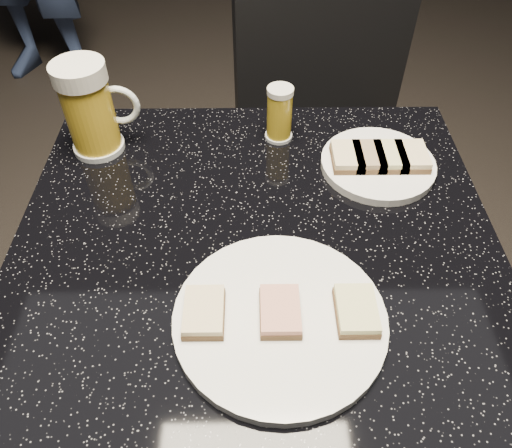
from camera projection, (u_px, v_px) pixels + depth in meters
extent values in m
plane|color=black|center=(256.00, 442.00, 1.25)|extent=(6.00, 6.00, 0.00)
cylinder|color=white|center=(280.00, 319.00, 0.62)|extent=(0.27, 0.27, 0.01)
cylinder|color=white|center=(378.00, 164.00, 0.82)|extent=(0.19, 0.19, 0.01)
cylinder|color=black|center=(256.00, 440.00, 1.24)|extent=(0.44, 0.44, 0.03)
cylinder|color=black|center=(256.00, 373.00, 0.98)|extent=(0.10, 0.10, 0.69)
cube|color=black|center=(256.00, 255.00, 0.72)|extent=(0.70, 0.70, 0.03)
cylinder|color=silver|center=(99.00, 146.00, 0.86)|extent=(0.09, 0.09, 0.01)
cylinder|color=gold|center=(90.00, 114.00, 0.81)|extent=(0.08, 0.08, 0.12)
cylinder|color=white|center=(78.00, 73.00, 0.76)|extent=(0.08, 0.08, 0.03)
torus|color=white|center=(118.00, 105.00, 0.82)|extent=(0.07, 0.01, 0.07)
cylinder|color=silver|center=(279.00, 136.00, 0.88)|extent=(0.05, 0.05, 0.01)
cylinder|color=gold|center=(279.00, 115.00, 0.85)|extent=(0.04, 0.04, 0.08)
cylinder|color=silver|center=(280.00, 91.00, 0.82)|extent=(0.04, 0.04, 0.01)
cube|color=black|center=(342.00, 189.00, 1.23)|extent=(0.52, 0.52, 0.04)
cylinder|color=black|center=(288.00, 318.00, 1.25)|extent=(0.03, 0.03, 0.43)
cylinder|color=black|center=(421.00, 288.00, 1.31)|extent=(0.03, 0.03, 0.43)
cylinder|color=black|center=(252.00, 217.00, 1.49)|extent=(0.03, 0.03, 0.43)
cylinder|color=black|center=(366.00, 195.00, 1.56)|extent=(0.03, 0.03, 0.43)
cube|color=black|center=(323.00, 67.00, 1.20)|extent=(0.43, 0.14, 0.43)
cube|color=#4C3521|center=(204.00, 314.00, 0.61)|extent=(0.05, 0.07, 0.01)
cube|color=beige|center=(204.00, 310.00, 0.60)|extent=(0.05, 0.07, 0.01)
cube|color=#4C3521|center=(280.00, 313.00, 0.61)|extent=(0.05, 0.07, 0.01)
cube|color=tan|center=(280.00, 309.00, 0.60)|extent=(0.05, 0.07, 0.01)
cube|color=#4C3521|center=(356.00, 313.00, 0.61)|extent=(0.05, 0.07, 0.01)
cube|color=#D1D184|center=(357.00, 308.00, 0.60)|extent=(0.05, 0.07, 0.01)
cube|color=#4C3521|center=(347.00, 159.00, 0.81)|extent=(0.05, 0.07, 0.01)
cube|color=beige|center=(348.00, 154.00, 0.80)|extent=(0.05, 0.07, 0.01)
cube|color=#4C3521|center=(368.00, 159.00, 0.81)|extent=(0.05, 0.07, 0.01)
cube|color=#8C7251|center=(369.00, 154.00, 0.81)|extent=(0.05, 0.07, 0.01)
cube|color=#4C3521|center=(390.00, 159.00, 0.81)|extent=(0.05, 0.07, 0.01)
cube|color=#D1D184|center=(391.00, 154.00, 0.81)|extent=(0.05, 0.07, 0.01)
cube|color=#4C3521|center=(411.00, 158.00, 0.81)|extent=(0.05, 0.07, 0.01)
cube|color=beige|center=(412.00, 154.00, 0.81)|extent=(0.05, 0.07, 0.01)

